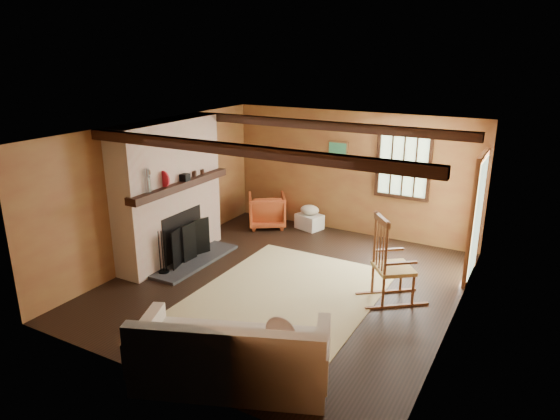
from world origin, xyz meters
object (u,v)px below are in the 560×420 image
Objects in this scene: fireplace at (170,197)px; laundry_basket at (309,221)px; rocking_chair at (391,265)px; sofa at (232,359)px; armchair at (267,210)px.

fireplace reaches higher than laundry_basket.
fireplace reaches higher than rocking_chair.
rocking_chair reaches higher than sofa.
fireplace reaches higher than armchair.
fireplace is at bearing 41.11° from armchair.
laundry_basket is 0.66× the size of armchair.
fireplace is 3.05m from laundry_basket.
rocking_chair is at bearing 49.40° from sofa.
sofa is at bearing -39.80° from fireplace.
fireplace is 3.19× the size of armchair.
armchair is at bearing -160.17° from laundry_basket.
fireplace is at bearing 56.19° from rocking_chair.
armchair is at bearing 20.84° from rocking_chair.
rocking_chair is 3.72m from armchair.
armchair is (0.62, 2.20, -0.76)m from fireplace.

